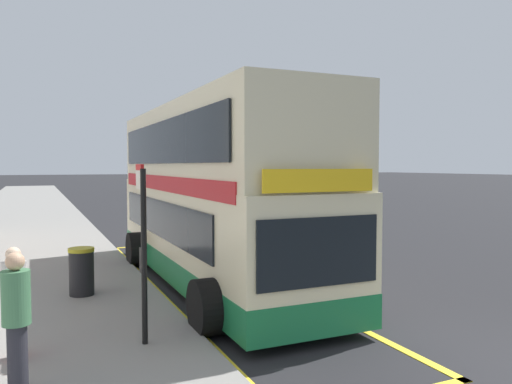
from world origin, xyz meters
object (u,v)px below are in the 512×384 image
double_decker_bus (212,201)px  pedestrian_waiting_near_sign (14,298)px  parked_car_silver_behind (178,196)px  pedestrian_further_back (16,316)px  parked_car_silver_across (151,185)px  litter_bin (82,271)px  parked_car_maroon_far (164,188)px  bus_stop_sign (143,239)px

double_decker_bus → pedestrian_waiting_near_sign: bearing=-138.6°
parked_car_silver_behind → pedestrian_further_back: (-9.51, -27.52, 0.30)m
parked_car_silver_behind → pedestrian_further_back: pedestrian_further_back is taller
pedestrian_further_back → parked_car_silver_across: bearing=75.9°
pedestrian_waiting_near_sign → litter_bin: bearing=70.4°
parked_car_silver_behind → pedestrian_further_back: size_ratio=2.40×
pedestrian_further_back → litter_bin: size_ratio=1.70×
parked_car_silver_behind → litter_bin: 24.45m
pedestrian_waiting_near_sign → litter_bin: pedestrian_waiting_near_sign is taller
parked_car_maroon_far → parked_car_silver_across: bearing=89.2°
double_decker_bus → pedestrian_waiting_near_sign: 5.89m
double_decker_bus → pedestrian_further_back: size_ratio=5.86×
double_decker_bus → pedestrian_further_back: bearing=-130.4°
double_decker_bus → parked_car_silver_behind: (5.23, 22.50, -1.26)m
bus_stop_sign → pedestrian_waiting_near_sign: bearing=177.4°
pedestrian_waiting_near_sign → parked_car_silver_across: bearing=75.4°
parked_car_maroon_far → parked_car_silver_across: 7.17m
bus_stop_sign → parked_car_maroon_far: bus_stop_sign is taller
double_decker_bus → litter_bin: 3.48m
parked_car_maroon_far → pedestrian_waiting_near_sign: pedestrian_waiting_near_sign is taller
pedestrian_waiting_near_sign → litter_bin: (1.19, 3.36, -0.37)m
pedestrian_further_back → litter_bin: pedestrian_further_back is taller
double_decker_bus → bus_stop_sign: 4.66m
parked_car_silver_across → pedestrian_waiting_near_sign: (-11.87, -45.74, 0.23)m
double_decker_bus → parked_car_maroon_far: bearing=78.3°
parked_car_silver_behind → pedestrian_waiting_near_sign: pedestrian_waiting_near_sign is taller
parked_car_maroon_far → parked_car_silver_across: same height
parked_car_silver_across → double_decker_bus: bearing=-102.4°
double_decker_bus → bus_stop_sign: bearing=-122.5°
parked_car_silver_across → pedestrian_further_back: size_ratio=2.40×
double_decker_bus → pedestrian_further_back: double_decker_bus is taller
parked_car_silver_across → litter_bin: size_ratio=4.09×
parked_car_silver_behind → litter_bin: bearing=-112.7°
pedestrian_waiting_near_sign → parked_car_maroon_far: bearing=73.4°
pedestrian_waiting_near_sign → pedestrian_further_back: bearing=-87.0°
bus_stop_sign → parked_car_silver_behind: 27.54m
pedestrian_further_back → litter_bin: bearing=76.0°
parked_car_silver_behind → parked_car_maroon_far: size_ratio=1.00×
parked_car_maroon_far → parked_car_silver_across: size_ratio=1.00×
parked_car_silver_across → pedestrian_further_back: pedestrian_further_back is taller
double_decker_bus → pedestrian_waiting_near_sign: (-4.35, -3.83, -1.03)m
double_decker_bus → parked_car_maroon_far: 35.51m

